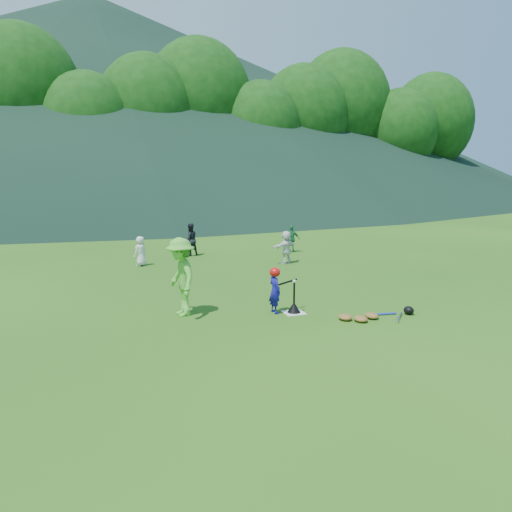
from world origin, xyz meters
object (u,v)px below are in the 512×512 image
at_px(batter_child, 275,291).
at_px(fielder_a, 141,251).
at_px(adult_coach, 181,277).
at_px(equipment_pile, 372,316).
at_px(fielder_c, 292,239).
at_px(batting_tee, 294,308).
at_px(fielder_d, 286,247).
at_px(home_plate, 294,313).
at_px(fielder_b, 190,240).

xyz_separation_m(batter_child, fielder_a, (-2.13, 6.68, -0.01)).
xyz_separation_m(adult_coach, equipment_pile, (3.83, -1.69, -0.80)).
bearing_deg(fielder_c, equipment_pile, 114.41).
xyz_separation_m(fielder_a, batting_tee, (2.52, -6.86, -0.37)).
bearing_deg(batter_child, fielder_d, -32.59).
bearing_deg(fielder_c, home_plate, 103.40).
bearing_deg(home_plate, fielder_d, 68.30).
relative_size(home_plate, batter_child, 0.44).
bearing_deg(batting_tee, equipment_pile, -34.10).
bearing_deg(fielder_a, fielder_d, 130.77).
xyz_separation_m(home_plate, adult_coach, (-2.41, 0.72, 0.86)).
height_order(fielder_c, batting_tee, fielder_c).
xyz_separation_m(batter_child, fielder_c, (3.77, 7.51, 0.01)).
xyz_separation_m(fielder_d, equipment_pile, (-0.80, -6.55, -0.50)).
height_order(home_plate, fielder_b, fielder_b).
bearing_deg(fielder_a, batter_child, 73.46).
height_order(home_plate, equipment_pile, equipment_pile).
xyz_separation_m(batter_child, fielder_b, (-0.13, 8.06, 0.10)).
relative_size(batter_child, fielder_a, 1.02).
relative_size(home_plate, batting_tee, 0.66).
bearing_deg(fielder_b, batting_tee, 82.38).
bearing_deg(fielder_c, batter_child, 100.42).
relative_size(fielder_a, batting_tee, 1.47).
bearing_deg(fielder_d, batter_child, 40.80).
xyz_separation_m(fielder_d, batting_tee, (-2.22, -5.59, -0.44)).
relative_size(fielder_d, batting_tee, 1.67).
distance_m(adult_coach, batting_tee, 2.62).
bearing_deg(fielder_c, fielder_b, 29.03).
xyz_separation_m(home_plate, fielder_d, (2.22, 5.59, 0.56)).
height_order(home_plate, fielder_d, fielder_d).
xyz_separation_m(fielder_b, batting_tee, (0.53, -8.24, -0.48)).
height_order(fielder_b, equipment_pile, fielder_b).
bearing_deg(adult_coach, fielder_b, 160.78).
xyz_separation_m(home_plate, fielder_c, (3.37, 7.68, 0.51)).
height_order(adult_coach, equipment_pile, adult_coach).
relative_size(batter_child, fielder_d, 0.90).
relative_size(fielder_a, fielder_d, 0.88).
xyz_separation_m(home_plate, batting_tee, (0.00, 0.00, 0.12)).
bearing_deg(adult_coach, fielder_d, 131.24).
distance_m(adult_coach, fielder_b, 7.75).
relative_size(batting_tee, equipment_pile, 0.38).
distance_m(batter_child, fielder_c, 8.40).
xyz_separation_m(fielder_b, equipment_pile, (1.95, -9.20, -0.54)).
distance_m(batter_child, fielder_b, 8.06).
height_order(batter_child, fielder_c, fielder_c).
distance_m(batter_child, batting_tee, 0.58).
height_order(home_plate, batting_tee, batting_tee).
relative_size(batter_child, batting_tee, 1.50).
bearing_deg(fielder_a, equipment_pile, 82.59).
relative_size(fielder_c, fielder_d, 0.92).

